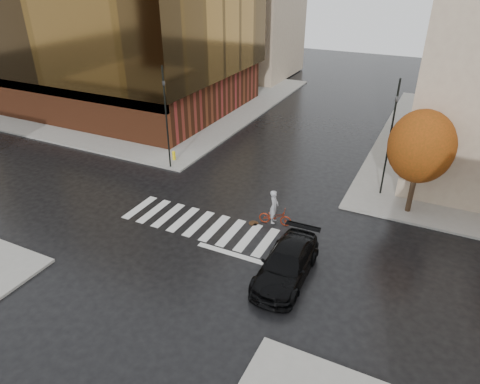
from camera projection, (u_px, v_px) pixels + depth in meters
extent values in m
plane|color=black|center=(211.00, 232.00, 24.92)|extent=(120.00, 120.00, 0.00)
cube|color=gray|center=(143.00, 97.00, 49.60)|extent=(30.00, 30.00, 0.15)
cube|color=silver|center=(215.00, 228.00, 25.31)|extent=(12.00, 3.00, 0.01)
cube|color=#5F2C16|center=(116.00, 84.00, 46.63)|extent=(26.00, 18.00, 4.00)
cube|color=beige|center=(49.00, 89.00, 38.97)|extent=(26.00, 0.40, 1.00)
cube|color=olive|center=(105.00, 4.00, 42.83)|extent=(27.00, 19.00, 12.00)
cylinder|color=#312415|center=(412.00, 191.00, 26.15)|extent=(0.32, 0.32, 2.80)
ellipsoid|color=#9B3A0F|center=(421.00, 147.00, 24.76)|extent=(3.80, 3.80, 4.37)
imported|color=black|center=(287.00, 264.00, 21.04)|extent=(2.39, 5.57, 1.60)
imported|color=maroon|center=(275.00, 217.00, 25.47)|extent=(2.05, 1.00, 1.03)
imported|color=#9A9CA3|center=(274.00, 207.00, 25.19)|extent=(0.62, 0.84, 2.09)
cylinder|color=black|center=(166.00, 119.00, 30.77)|extent=(0.12, 0.12, 7.55)
imported|color=black|center=(163.00, 81.00, 29.47)|extent=(0.23, 0.21, 0.94)
cylinder|color=black|center=(390.00, 140.00, 27.00)|extent=(0.12, 0.12, 7.70)
imported|color=black|center=(397.00, 96.00, 25.67)|extent=(0.22, 0.24, 0.96)
cylinder|color=yellow|center=(174.00, 156.00, 33.56)|extent=(0.24, 0.24, 0.61)
sphere|color=yellow|center=(174.00, 152.00, 33.41)|extent=(0.26, 0.26, 0.26)
cylinder|color=#432B18|center=(254.00, 223.00, 25.78)|extent=(0.62, 0.62, 0.01)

